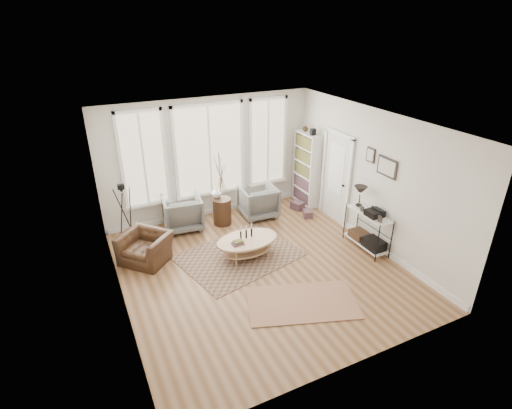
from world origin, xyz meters
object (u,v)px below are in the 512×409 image
coffee_table (247,243)px  armchair_left (183,213)px  accent_chair (145,248)px  low_shelf (367,227)px  bookcase (307,169)px  side_table (221,190)px  armchair_right (258,201)px

coffee_table → armchair_left: 1.96m
armchair_left → accent_chair: size_ratio=0.95×
low_shelf → coffee_table: low_shelf is taller
bookcase → accent_chair: size_ratio=2.21×
coffee_table → side_table: (0.07, 1.58, 0.55)m
side_table → low_shelf: bearing=-45.1°
accent_chair → side_table: bearing=68.8°
armchair_left → side_table: (0.91, -0.19, 0.48)m
low_shelf → accent_chair: low_shelf is taller
accent_chair → armchair_left: bearing=89.5°
low_shelf → armchair_left: size_ratio=1.48×
coffee_table → armchair_left: bearing=115.4°
armchair_right → accent_chair: armchair_right is taller
low_shelf → armchair_left: (-3.27, 2.56, -0.11)m
coffee_table → armchair_right: (1.02, 1.57, 0.07)m
coffee_table → armchair_right: armchair_right is taller
low_shelf → side_table: (-2.36, 2.37, 0.37)m
coffee_table → bookcase: bearing=34.8°
low_shelf → side_table: 3.37m
bookcase → armchair_left: 3.37m
bookcase → armchair_left: bearing=179.3°
bookcase → coffee_table: bearing=-145.2°
coffee_table → armchair_left: (-0.84, 1.77, 0.08)m
accent_chair → bookcase: bearing=58.8°
low_shelf → armchair_left: low_shelf is taller
bookcase → armchair_left: bookcase is taller
low_shelf → armchair_left: 4.16m
bookcase → armchair_left: (-3.33, 0.04, -0.55)m
coffee_table → armchair_right: size_ratio=1.55×
coffee_table → low_shelf: bearing=-18.1°
armchair_right → accent_chair: (-2.94, -0.81, -0.09)m
armchair_right → side_table: (-0.95, 0.01, 0.48)m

